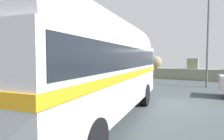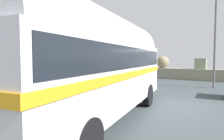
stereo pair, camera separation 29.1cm
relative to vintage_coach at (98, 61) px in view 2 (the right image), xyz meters
The scene contains 5 objects.
ground 4.25m from the vintage_coach, 65.99° to the left, with size 32.00×26.00×0.02m.
breakwater 15.33m from the vintage_coach, 85.98° to the left, with size 31.36×2.10×2.48m.
vintage_coach is the anchor object (origin of this frame).
second_coach 5.12m from the vintage_coach, 163.93° to the left, with size 4.67×8.91×3.70m.
lamp_post 10.40m from the vintage_coach, 74.98° to the left, with size 0.61×0.97×6.36m.
Camera 2 is at (2.36, -8.66, 2.13)m, focal length 30.93 mm.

